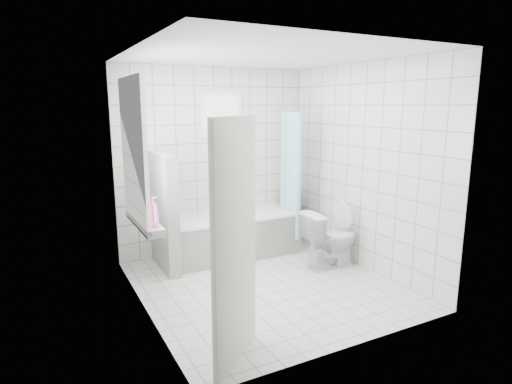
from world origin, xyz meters
TOP-DOWN VIEW (x-y plane):
  - ground at (0.00, 0.00)m, footprint 3.00×3.00m
  - ceiling at (0.00, 0.00)m, footprint 3.00×3.00m
  - wall_back at (0.00, 1.50)m, footprint 2.80×0.02m
  - wall_front at (0.00, -1.50)m, footprint 2.80×0.02m
  - wall_left at (-1.40, 0.00)m, footprint 0.02×3.00m
  - wall_right at (1.40, 0.00)m, footprint 0.02×3.00m
  - window_left at (-1.35, 0.30)m, footprint 0.01×0.90m
  - window_back at (0.10, 1.46)m, footprint 0.50×0.01m
  - window_sill at (-1.31, 0.30)m, footprint 0.18×1.02m
  - door at (-0.95, -1.21)m, footprint 0.62×0.56m
  - bathtub at (0.10, 1.12)m, footprint 1.83×0.77m
  - partition_wall at (-0.88, 1.07)m, footprint 0.15×0.85m
  - tiled_ledge at (1.14, 1.38)m, footprint 0.40×0.24m
  - toilet at (1.03, 0.12)m, footprint 0.75×0.44m
  - curtain_rod at (0.95, 1.10)m, footprint 0.02×0.80m
  - shower_curtain at (0.95, 0.97)m, footprint 0.14×0.48m
  - tub_faucet at (0.20, 1.46)m, footprint 0.18×0.06m
  - sill_bottles at (-1.30, 0.24)m, footprint 0.15×0.79m
  - ledge_bottles at (1.14, 1.35)m, footprint 0.20×0.18m

SIDE VIEW (x-z plane):
  - ground at x=0.00m, z-range 0.00..0.00m
  - tiled_ledge at x=1.14m, z-range 0.00..0.55m
  - bathtub at x=0.10m, z-range 0.00..0.58m
  - toilet at x=1.03m, z-range 0.00..0.76m
  - ledge_bottles at x=1.14m, z-range 0.54..0.80m
  - partition_wall at x=-0.88m, z-range 0.00..1.50m
  - tub_faucet at x=0.20m, z-range 0.82..0.88m
  - window_sill at x=-1.31m, z-range 0.82..0.90m
  - door at x=-0.95m, z-range 0.00..2.00m
  - sill_bottles at x=-1.30m, z-range 0.87..1.18m
  - shower_curtain at x=0.95m, z-range 0.21..1.99m
  - wall_back at x=0.00m, z-range 0.00..2.60m
  - wall_front at x=0.00m, z-range 0.00..2.60m
  - wall_left at x=-1.40m, z-range 0.00..2.60m
  - wall_right at x=1.40m, z-range 0.00..2.60m
  - window_left at x=-1.35m, z-range 0.90..2.30m
  - window_back at x=0.10m, z-range 1.70..2.20m
  - curtain_rod at x=0.95m, z-range 1.99..2.01m
  - ceiling at x=0.00m, z-range 2.60..2.60m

